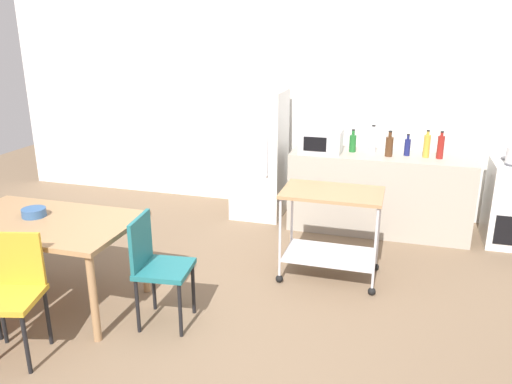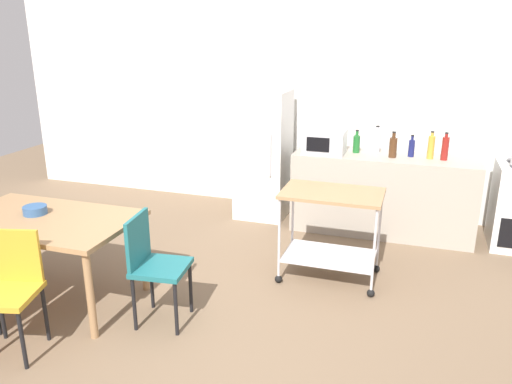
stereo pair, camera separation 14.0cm
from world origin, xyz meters
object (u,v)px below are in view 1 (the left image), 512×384
bottle_sparkling_water (373,140)px  bottle_hot_sauce (427,146)px  bottle_soy_sauce (407,147)px  bottle_wine (353,143)px  bottle_sesame_oil (441,147)px  chair_teal (156,263)px  microwave (321,141)px  fruit_bowl (34,212)px  chair_mustard (12,288)px  refrigerator (259,154)px  kitchen_cart (331,220)px  dining_table (44,229)px  bottle_soda (389,146)px

bottle_sparkling_water → bottle_hot_sauce: size_ratio=1.03×
bottle_soy_sauce → bottle_wine: bearing=179.4°
bottle_wine → bottle_soy_sauce: size_ratio=1.07×
bottle_sesame_oil → bottle_wine: bearing=177.1°
chair_teal → bottle_hot_sauce: 3.23m
microwave → fruit_bowl: size_ratio=2.36×
bottle_soy_sauce → chair_mustard: bearing=-129.4°
chair_mustard → refrigerator: (0.88, 3.23, 0.26)m
chair_mustard → kitchen_cart: chair_mustard is taller
dining_table → microwave: (1.90, 2.36, 0.36)m
chair_mustard → bottle_wine: (2.00, 3.16, 0.49)m
bottle_wine → bottle_soda: 0.42m
refrigerator → kitchen_cart: (1.09, -1.43, -0.20)m
bottle_sparkling_water → bottle_sesame_oil: size_ratio=1.03×
bottle_hot_sauce → bottle_sesame_oil: (0.14, -0.01, -0.00)m
microwave → bottle_sparkling_water: size_ratio=1.50×
chair_teal → bottle_sesame_oil: 3.31m
bottle_sparkling_water → bottle_hot_sauce: bearing=-8.7°
bottle_soy_sauce → bottle_sesame_oil: bearing=-6.9°
refrigerator → fruit_bowl: size_ratio=7.94×
chair_mustard → microwave: 3.49m
chair_mustard → chair_teal: size_ratio=1.00×
bottle_wine → chair_mustard: bearing=-122.3°
microwave → fruit_bowl: microwave is taller
refrigerator → bottle_soda: size_ratio=5.48×
bottle_sparkling_water → chair_mustard: bearing=-124.5°
dining_table → kitchen_cart: bearing=27.1°
chair_mustard → bottle_sesame_oil: size_ratio=2.99×
refrigerator → chair_teal: bearing=-92.1°
bottle_wine → bottle_hot_sauce: size_ratio=0.86×
chair_teal → refrigerator: refrigerator is taller
microwave → bottle_hot_sauce: 1.14m
chair_mustard → chair_teal: same height
bottle_soy_sauce → refrigerator: bearing=177.5°
chair_mustard → bottle_soda: (2.40, 3.06, 0.50)m
chair_teal → kitchen_cart: chair_teal is taller
bottle_sesame_oil → bottle_sparkling_water: bearing=171.9°
chair_mustard → microwave: microwave is taller
refrigerator → bottle_hot_sauce: size_ratio=5.17×
bottle_soda → bottle_hot_sauce: size_ratio=0.95×
dining_table → chair_teal: chair_teal is taller
bottle_sparkling_water → bottle_hot_sauce: (0.58, -0.09, -0.01)m
chair_mustard → microwave: bearing=47.2°
kitchen_cart → microwave: bearing=104.3°
bottle_hot_sauce → chair_teal: bearing=-129.0°
microwave → refrigerator: bearing=165.8°
chair_teal → microwave: size_ratio=1.93×
kitchen_cart → microwave: 1.35m
dining_table → chair_teal: bearing=-1.3°
bottle_soda → fruit_bowl: 3.63m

